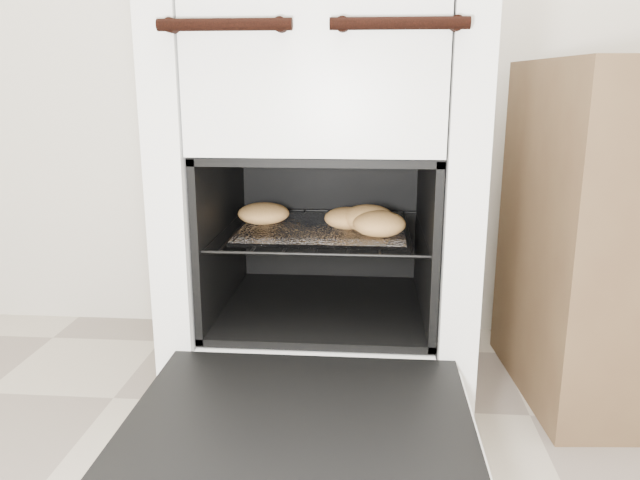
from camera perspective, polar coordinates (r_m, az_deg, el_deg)
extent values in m
cube|color=white|center=(1.49, 0.54, 3.98)|extent=(0.64, 0.68, 0.98)
cylinder|color=black|center=(1.13, -8.75, 18.90)|extent=(0.23, 0.02, 0.02)
cylinder|color=black|center=(1.11, 7.27, 19.07)|extent=(0.23, 0.02, 0.02)
cube|color=black|center=(1.06, -1.77, -15.95)|extent=(0.55, 0.42, 0.03)
cube|color=white|center=(1.07, -1.76, -16.83)|extent=(0.57, 0.45, 0.02)
cylinder|color=black|center=(1.45, -8.72, 1.13)|extent=(0.01, 0.45, 0.01)
cylinder|color=black|center=(1.42, 9.50, 0.78)|extent=(0.01, 0.45, 0.01)
cylinder|color=black|center=(1.21, -0.49, -1.33)|extent=(0.46, 0.01, 0.01)
cylinder|color=black|center=(1.62, 0.86, 2.69)|extent=(0.46, 0.01, 0.01)
cylinder|color=black|center=(1.44, -7.29, 1.11)|extent=(0.01, 0.42, 0.01)
cylinder|color=black|center=(1.43, -4.80, 1.06)|extent=(0.01, 0.42, 0.01)
cylinder|color=black|center=(1.42, -2.27, 1.02)|extent=(0.01, 0.42, 0.01)
cylinder|color=black|center=(1.42, 0.28, 0.97)|extent=(0.01, 0.42, 0.01)
cylinder|color=black|center=(1.41, 2.85, 0.92)|extent=(0.01, 0.42, 0.01)
cylinder|color=black|center=(1.41, 5.43, 0.87)|extent=(0.01, 0.42, 0.01)
cylinder|color=black|center=(1.42, 8.00, 0.82)|extent=(0.01, 0.42, 0.01)
cube|color=white|center=(1.40, 0.21, 1.03)|extent=(0.36, 0.32, 0.01)
ellipsoid|color=#DCA558|center=(1.43, -5.18, 2.44)|extent=(0.14, 0.14, 0.05)
ellipsoid|color=#DCA558|center=(1.36, 4.43, 2.03)|extent=(0.16, 0.16, 0.06)
ellipsoid|color=#DCA558|center=(1.31, 5.43, 1.50)|extent=(0.15, 0.15, 0.05)
ellipsoid|color=#DCA558|center=(1.38, 2.56, 2.01)|extent=(0.15, 0.15, 0.05)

